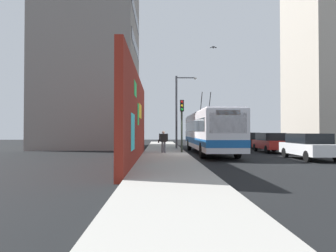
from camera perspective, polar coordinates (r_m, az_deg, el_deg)
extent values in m
plane|color=black|center=(20.73, 3.92, -5.75)|extent=(80.00, 80.00, 0.00)
cube|color=#9E9B93|center=(20.63, -0.53, -5.57)|extent=(48.00, 3.20, 0.15)
cube|color=maroon|center=(16.46, -6.31, 1.50)|extent=(13.66, 0.30, 4.87)
cube|color=green|center=(14.53, -6.32, 7.08)|extent=(1.32, 0.02, 0.72)
cube|color=yellow|center=(18.23, -5.37, 2.86)|extent=(2.06, 0.02, 0.87)
cube|color=green|center=(16.42, -5.77, 2.25)|extent=(0.92, 0.02, 1.20)
cube|color=#33D8E5|center=(13.05, -6.80, -1.14)|extent=(1.66, 0.02, 1.60)
cube|color=gray|center=(33.13, -14.50, 11.80)|extent=(10.92, 9.28, 18.08)
cube|color=black|center=(31.72, -6.29, 3.85)|extent=(9.28, 0.04, 1.10)
cube|color=black|center=(32.15, -6.28, 9.54)|extent=(9.28, 0.04, 1.10)
cube|color=black|center=(32.88, -6.26, 15.03)|extent=(9.28, 0.04, 1.10)
cube|color=black|center=(33.91, -6.25, 20.24)|extent=(9.28, 0.04, 1.10)
cube|color=#B2A899|center=(39.13, 28.05, 11.71)|extent=(9.20, 6.53, 20.51)
cube|color=silver|center=(22.80, 7.95, -0.97)|extent=(12.47, 2.47, 2.55)
cube|color=silver|center=(22.84, 7.94, 2.38)|extent=(11.98, 2.27, 0.12)
cube|color=#1959A5|center=(22.81, 7.95, -2.79)|extent=(12.49, 2.49, 0.44)
cube|color=black|center=(16.71, 11.54, 0.58)|extent=(0.04, 2.10, 1.15)
cube|color=black|center=(22.80, 7.94, -0.01)|extent=(11.48, 2.50, 0.82)
cube|color=orange|center=(16.75, 11.52, 2.56)|extent=(0.06, 1.36, 0.28)
cylinder|color=black|center=(24.80, 8.00, 4.06)|extent=(1.43, 0.06, 2.00)
cylinder|color=black|center=(24.69, 6.40, 4.07)|extent=(1.43, 0.06, 2.00)
cylinder|color=black|center=(19.17, 13.27, -4.61)|extent=(1.00, 0.28, 1.00)
cylinder|color=black|center=(18.72, 6.65, -4.72)|extent=(1.00, 0.28, 1.00)
cylinder|color=black|center=(26.95, 8.86, -3.58)|extent=(1.00, 0.28, 1.00)
cylinder|color=black|center=(26.63, 4.13, -3.62)|extent=(1.00, 0.28, 1.00)
cube|color=white|center=(19.72, 25.60, -4.00)|extent=(4.37, 1.87, 0.66)
cube|color=black|center=(19.78, 25.47, -2.17)|extent=(2.62, 1.68, 0.60)
cylinder|color=black|center=(18.08, 25.36, -5.33)|extent=(0.64, 0.22, 0.64)
cylinder|color=black|center=(21.41, 25.82, -4.64)|extent=(0.64, 0.22, 0.64)
cylinder|color=black|center=(20.69, 21.70, -4.80)|extent=(0.64, 0.22, 0.64)
cube|color=#B21E19|center=(25.31, 19.21, -3.36)|extent=(4.15, 1.80, 0.66)
cube|color=black|center=(25.37, 19.13, -1.93)|extent=(2.49, 1.62, 0.60)
cylinder|color=black|center=(24.37, 22.13, -4.21)|extent=(0.64, 0.22, 0.64)
cylinder|color=black|center=(23.77, 18.59, -4.32)|extent=(0.64, 0.22, 0.64)
cylinder|color=black|center=(26.89, 19.76, -3.92)|extent=(0.64, 0.22, 0.64)
cylinder|color=black|center=(26.35, 16.51, -4.00)|extent=(0.64, 0.22, 0.64)
cube|color=black|center=(31.04, 15.20, -2.94)|extent=(4.74, 1.76, 0.66)
cube|color=black|center=(31.11, 15.14, -1.78)|extent=(2.84, 1.59, 0.60)
cylinder|color=black|center=(29.81, 17.52, -3.64)|extent=(0.64, 0.22, 0.64)
cylinder|color=black|center=(29.33, 14.63, -3.70)|extent=(0.64, 0.22, 0.64)
cylinder|color=black|center=(32.77, 15.71, -3.41)|extent=(0.64, 0.22, 0.64)
cylinder|color=black|center=(32.34, 13.07, -3.46)|extent=(0.64, 0.22, 0.64)
cube|color=navy|center=(36.42, 12.63, -2.66)|extent=(4.05, 1.86, 0.66)
cube|color=black|center=(36.48, 12.60, -1.67)|extent=(2.43, 1.67, 0.60)
cylinder|color=black|center=(35.36, 14.48, -3.24)|extent=(0.64, 0.22, 0.64)
cylinder|color=black|center=(34.93, 11.86, -3.28)|extent=(0.64, 0.22, 0.64)
cylinder|color=black|center=(37.93, 13.35, -3.09)|extent=(0.64, 0.22, 0.64)
cylinder|color=black|center=(37.53, 10.90, -3.12)|extent=(0.64, 0.22, 0.64)
cylinder|color=#595960|center=(21.42, -0.66, -4.14)|extent=(0.14, 0.14, 0.79)
cylinder|color=#595960|center=(21.42, -1.09, -4.14)|extent=(0.14, 0.14, 0.79)
cube|color=black|center=(21.40, -0.87, -2.30)|extent=(0.22, 0.46, 0.59)
cylinder|color=black|center=(21.40, -0.12, -2.22)|extent=(0.09, 0.09, 0.56)
cylinder|color=black|center=(21.39, -1.62, -2.22)|extent=(0.09, 0.09, 0.56)
sphere|color=beige|center=(21.39, -0.87, -1.23)|extent=(0.21, 0.21, 0.21)
cube|color=black|center=(21.40, -1.81, -2.96)|extent=(0.14, 0.10, 0.24)
cylinder|color=#2D382D|center=(21.91, 2.67, -0.01)|extent=(0.14, 0.14, 3.89)
cube|color=black|center=(21.77, 2.71, 3.94)|extent=(0.20, 0.28, 0.84)
sphere|color=red|center=(21.68, 2.74, 4.70)|extent=(0.18, 0.18, 0.18)
sphere|color=yellow|center=(21.66, 2.74, 3.96)|extent=(0.18, 0.18, 0.18)
sphere|color=green|center=(21.64, 2.74, 3.22)|extent=(0.18, 0.18, 0.18)
cylinder|color=#4C4C51|center=(26.93, 1.64, 2.70)|extent=(0.18, 0.18, 6.61)
cylinder|color=#4C4C51|center=(27.38, 3.48, 9.29)|extent=(0.10, 1.74, 0.10)
ellipsoid|color=silver|center=(27.46, 5.31, 9.15)|extent=(0.44, 0.28, 0.20)
ellipsoid|color=#47474C|center=(26.18, 8.75, 14.75)|extent=(0.32, 0.14, 0.12)
cube|color=#47474C|center=(26.21, 9.06, 14.80)|extent=(0.20, 0.27, 0.13)
cube|color=#47474C|center=(26.16, 8.44, 14.83)|extent=(0.20, 0.27, 0.13)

